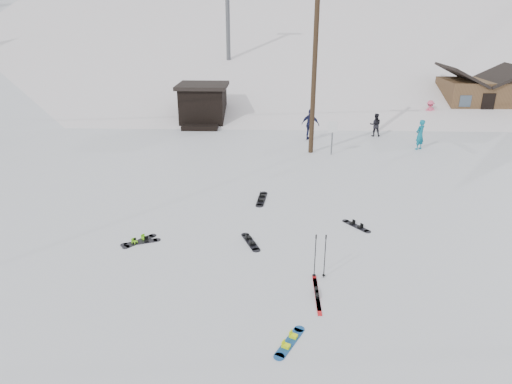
{
  "coord_description": "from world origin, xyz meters",
  "views": [
    {
      "loc": [
        -0.19,
        -10.7,
        7.26
      ],
      "look_at": [
        -0.72,
        4.21,
        1.4
      ],
      "focal_mm": 32.0,
      "sensor_mm": 36.0,
      "label": 1
    }
  ],
  "objects_px": {
    "hero_snowboard": "(290,342)",
    "cabin": "(476,97)",
    "hero_skis": "(317,294)",
    "utility_pole": "(315,66)"
  },
  "relations": [
    {
      "from": "cabin",
      "to": "hero_snowboard",
      "type": "height_order",
      "value": "cabin"
    },
    {
      "from": "utility_pole",
      "to": "hero_snowboard",
      "type": "xyz_separation_m",
      "value": [
        -1.7,
        -15.95,
        -4.66
      ]
    },
    {
      "from": "hero_skis",
      "to": "cabin",
      "type": "bearing_deg",
      "value": 60.11
    },
    {
      "from": "hero_skis",
      "to": "utility_pole",
      "type": "bearing_deg",
      "value": 86.6
    },
    {
      "from": "hero_snowboard",
      "to": "hero_skis",
      "type": "xyz_separation_m",
      "value": [
        0.82,
        2.02,
        0.0
      ]
    },
    {
      "from": "utility_pole",
      "to": "hero_skis",
      "type": "bearing_deg",
      "value": -93.63
    },
    {
      "from": "cabin",
      "to": "hero_snowboard",
      "type": "bearing_deg",
      "value": -119.54
    },
    {
      "from": "hero_snowboard",
      "to": "cabin",
      "type": "bearing_deg",
      "value": -2.11
    },
    {
      "from": "cabin",
      "to": "hero_skis",
      "type": "distance_m",
      "value": 27.7
    },
    {
      "from": "utility_pole",
      "to": "cabin",
      "type": "xyz_separation_m",
      "value": [
        13.0,
        10.0,
        -3.2
      ]
    }
  ]
}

